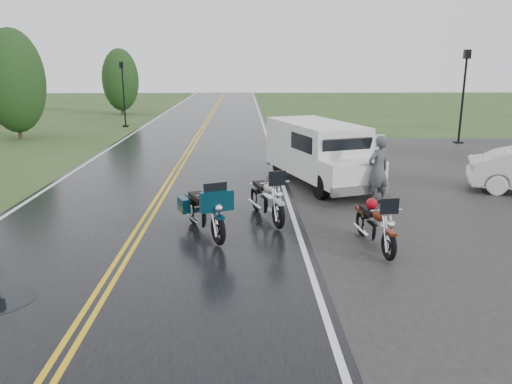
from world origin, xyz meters
TOP-DOWN VIEW (x-y plane):
  - ground at (0.00, 0.00)m, footprint 120.00×120.00m
  - road at (0.00, 10.00)m, footprint 8.00×100.00m
  - motorcycle_red at (5.44, 0.04)m, footprint 1.00×2.20m
  - motorcycle_teal at (1.95, 1.00)m, footprint 1.73×2.50m
  - motorcycle_silver at (3.34, 2.07)m, footprint 1.47×2.49m
  - van_white at (4.80, 4.91)m, footprint 3.56×5.68m
  - person_at_van at (6.33, 4.34)m, footprint 0.85×0.74m
  - lamp_post_far_left at (-4.99, 22.65)m, footprint 0.35×0.35m
  - lamp_post_far_right at (13.37, 15.36)m, footprint 0.40×0.40m
  - tree_left_mid at (-9.43, 17.55)m, footprint 3.13×3.13m
  - tree_left_far at (-7.03, 30.62)m, footprint 2.81×2.81m

SIDE VIEW (x-z plane):
  - ground at x=0.00m, z-range 0.00..0.00m
  - road at x=0.00m, z-range 0.00..0.04m
  - motorcycle_red at x=5.44m, z-range 0.00..1.26m
  - motorcycle_silver at x=3.34m, z-range 0.00..1.39m
  - motorcycle_teal at x=1.95m, z-range 0.00..1.39m
  - person_at_van at x=6.33m, z-range 0.00..1.96m
  - van_white at x=4.80m, z-range 0.00..2.09m
  - lamp_post_far_left at x=-4.99m, z-range 0.00..4.06m
  - tree_left_far at x=-7.03m, z-range 0.00..4.32m
  - lamp_post_far_right at x=13.37m, z-range 0.00..4.63m
  - tree_left_mid at x=-9.43m, z-range 0.00..4.90m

